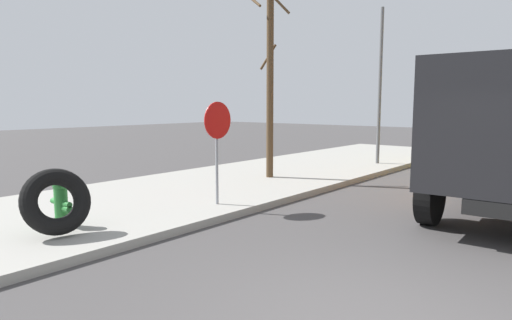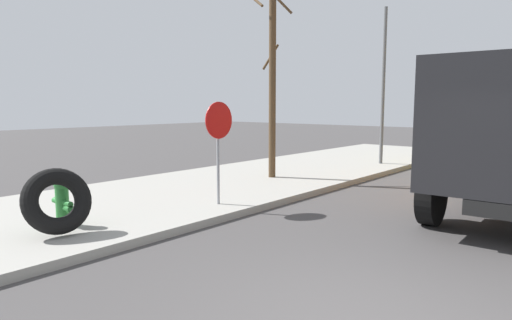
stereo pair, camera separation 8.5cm
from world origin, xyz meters
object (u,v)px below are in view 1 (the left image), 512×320
at_px(bare_tree, 269,79).
at_px(street_light_pole, 380,87).
at_px(fire_hydrant, 61,200).
at_px(loose_tire, 56,202).
at_px(stop_sign, 217,134).

height_order(bare_tree, street_light_pole, street_light_pole).
height_order(fire_hydrant, loose_tire, loose_tire).
distance_m(fire_hydrant, loose_tire, 0.59).
bearing_deg(bare_tree, stop_sign, -159.15).
relative_size(fire_hydrant, stop_sign, 0.40).
bearing_deg(bare_tree, loose_tire, -172.17).
xyz_separation_m(fire_hydrant, street_light_pole, (11.29, -0.68, 2.25)).
distance_m(bare_tree, street_light_pole, 5.02).
bearing_deg(loose_tire, bare_tree, 7.83).
height_order(stop_sign, street_light_pole, street_light_pole).
distance_m(fire_hydrant, stop_sign, 3.22).
relative_size(fire_hydrant, street_light_pole, 0.16).
distance_m(stop_sign, bare_tree, 3.95).
bearing_deg(stop_sign, bare_tree, 20.85).
bearing_deg(loose_tire, street_light_pole, -0.98).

